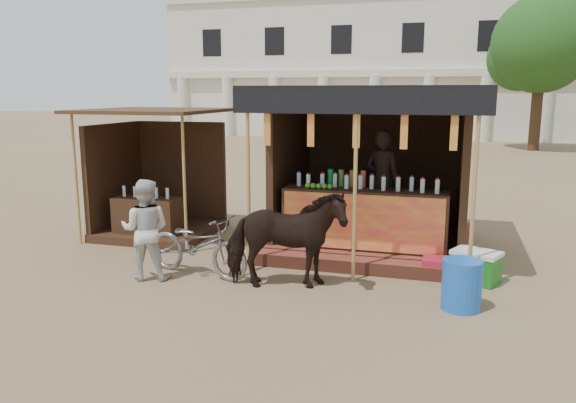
{
  "coord_description": "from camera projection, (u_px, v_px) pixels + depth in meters",
  "views": [
    {
      "loc": [
        2.25,
        -6.21,
        2.7
      ],
      "look_at": [
        0.0,
        1.6,
        1.1
      ],
      "focal_mm": 35.0,
      "sensor_mm": 36.0,
      "label": 1
    }
  ],
  "objects": [
    {
      "name": "secondary_stall",
      "position": [
        153.0,
        190.0,
        10.73
      ],
      "size": [
        2.4,
        2.4,
        2.38
      ],
      "color": "#3D2416",
      "rests_on": "ground"
    },
    {
      "name": "ground",
      "position": [
        253.0,
        312.0,
        6.98
      ],
      "size": [
        120.0,
        120.0,
        0.0
      ],
      "primitive_type": "plane",
      "color": "#846B4C",
      "rests_on": "ground"
    },
    {
      "name": "red_crate",
      "position": [
        436.0,
        268.0,
        8.26
      ],
      "size": [
        0.39,
        0.4,
        0.29
      ],
      "primitive_type": "cube",
      "rotation": [
        0.0,
        0.0,
        -0.03
      ],
      "color": "#A41B32",
      "rests_on": "ground"
    },
    {
      "name": "motorbike",
      "position": [
        198.0,
        245.0,
        8.31
      ],
      "size": [
        1.85,
        0.99,
        0.92
      ],
      "primitive_type": "imported",
      "rotation": [
        0.0,
        0.0,
        1.35
      ],
      "color": "gray",
      "rests_on": "ground"
    },
    {
      "name": "cooler",
      "position": [
        476.0,
        266.0,
        8.05
      ],
      "size": [
        0.77,
        0.67,
        0.46
      ],
      "color": "#186F1C",
      "rests_on": "ground"
    },
    {
      "name": "main_stall",
      "position": [
        372.0,
        190.0,
        9.68
      ],
      "size": [
        3.6,
        3.61,
        2.78
      ],
      "color": "brown",
      "rests_on": "ground"
    },
    {
      "name": "cow",
      "position": [
        285.0,
        240.0,
        7.69
      ],
      "size": [
        1.8,
        1.17,
        1.4
      ],
      "primitive_type": "imported",
      "rotation": [
        0.0,
        0.0,
        1.84
      ],
      "color": "black",
      "rests_on": "ground"
    },
    {
      "name": "tree",
      "position": [
        537.0,
        48.0,
        25.39
      ],
      "size": [
        4.5,
        4.4,
        7.0
      ],
      "color": "#382314",
      "rests_on": "ground"
    },
    {
      "name": "bystander",
      "position": [
        145.0,
        230.0,
        8.1
      ],
      "size": [
        0.83,
        0.71,
        1.47
      ],
      "primitive_type": "imported",
      "rotation": [
        0.0,
        0.0,
        3.38
      ],
      "color": "beige",
      "rests_on": "ground"
    },
    {
      "name": "background_building",
      "position": [
        383.0,
        70.0,
        34.99
      ],
      "size": [
        26.0,
        7.45,
        8.18
      ],
      "color": "silver",
      "rests_on": "ground"
    },
    {
      "name": "blue_barrel",
      "position": [
        462.0,
        285.0,
        7.02
      ],
      "size": [
        0.63,
        0.63,
        0.64
      ],
      "primitive_type": "cylinder",
      "rotation": [
        0.0,
        0.0,
        -0.34
      ],
      "color": "blue",
      "rests_on": "ground"
    }
  ]
}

